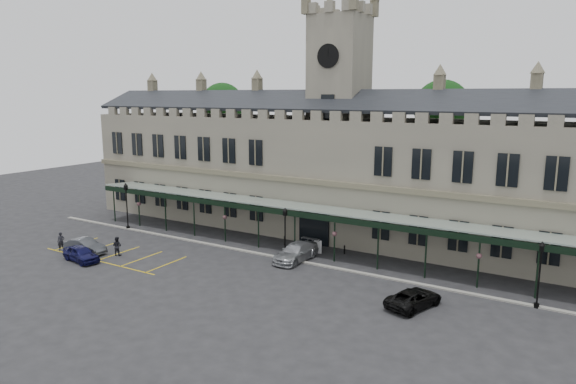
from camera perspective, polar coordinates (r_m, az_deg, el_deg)
The scene contains 21 objects.
ground at distance 41.59m, azimuth -4.33°, elevation -9.49°, with size 140.00×140.00×0.00m, color black.
station_building at distance 53.36m, azimuth 5.50°, elevation 2.20°, with size 60.00×10.36×17.30m.
clock_tower at distance 52.87m, azimuth 5.67°, elevation 9.35°, with size 5.60×5.60×24.80m.
canopy at distance 46.85m, azimuth 0.93°, elevation -4.04°, with size 50.00×4.10×4.30m.
kerb at distance 45.90m, azimuth -0.32°, elevation -7.40°, with size 60.00×0.40×0.12m, color gray.
parking_markings at distance 49.69m, azimuth -18.75°, elevation -6.64°, with size 16.00×6.00×0.01m, color gold, non-canonical shape.
tree_behind_left at distance 72.25m, azimuth -7.29°, elevation 9.45°, with size 6.00×6.00×16.00m.
tree_behind_mid at distance 58.62m, azimuth 16.71°, elevation 8.80°, with size 6.00×6.00×16.00m.
lamp_post_left at distance 57.87m, azimuth -17.50°, elevation -1.05°, with size 0.48×0.48×5.10m.
lamp_post_mid at distance 44.70m, azimuth -0.33°, elevation -4.18°, with size 0.45×0.45×4.81m.
lamp_post_right at distance 38.97m, azimuth 26.20°, elevation -7.65°, with size 0.45×0.45×4.74m.
traffic_cone at distance 37.78m, azimuth 15.13°, elevation -11.43°, with size 0.44×0.44×0.71m.
sign_board at distance 47.43m, azimuth 3.31°, elevation -6.13°, with size 0.70×0.26×1.23m.
bollard_left at distance 49.92m, azimuth -0.38°, elevation -5.43°, with size 0.16×0.16×0.90m, color black.
bollard_right at distance 47.55m, azimuth 6.29°, elevation -6.38°, with size 0.15×0.15×0.82m, color black.
car_left_a at distance 48.65m, azimuth -22.01°, elevation -6.38°, with size 1.63×4.06×1.38m, color #0D0D3B.
car_left_b at distance 50.91m, azimuth -21.62°, elevation -5.60°, with size 1.46×4.20×1.38m, color #3D4046.
car_taxi at distance 45.35m, azimuth 0.89°, elevation -6.70°, with size 2.14×5.27×1.53m, color gray.
car_van at distance 36.96m, azimuth 13.81°, elevation -11.40°, with size 2.09×4.53×1.26m, color black.
person_a at distance 52.48m, azimuth -23.90°, elevation -5.06°, with size 0.65×0.43×1.79m, color black.
person_b at distance 49.21m, azimuth -18.47°, elevation -5.72°, with size 0.86×0.67×1.76m, color black.
Camera 1 is at (22.72, -31.72, 14.38)m, focal length 32.00 mm.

